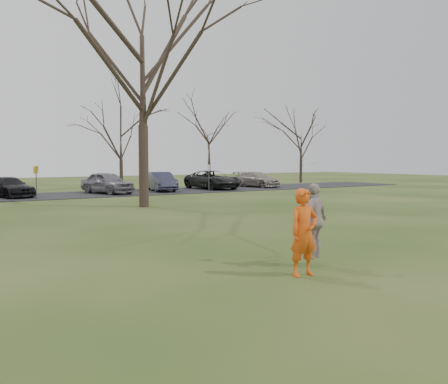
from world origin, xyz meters
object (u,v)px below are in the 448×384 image
at_px(car_5, 161,181).
at_px(car_6, 212,180).
at_px(big_tree, 142,70).
at_px(player_defender, 304,232).
at_px(car_3, 9,187).
at_px(catching_play, 314,221).
at_px(car_7, 257,179).
at_px(car_4, 107,183).

height_order(car_5, car_6, car_6).
bearing_deg(big_tree, player_defender, -100.08).
bearing_deg(player_defender, big_tree, 83.67).
xyz_separation_m(player_defender, big_tree, (2.72, 15.32, 6.07)).
height_order(car_3, catching_play, catching_play).
relative_size(car_3, big_tree, 0.32).
height_order(player_defender, car_7, player_defender).
relative_size(car_3, car_5, 1.00).
relative_size(player_defender, car_4, 0.41).
bearing_deg(car_7, car_6, 171.74).
xyz_separation_m(car_3, car_4, (6.41, -0.28, 0.13)).
height_order(car_5, catching_play, catching_play).
bearing_deg(car_4, car_7, -14.33).
distance_m(car_3, car_7, 20.13).
height_order(car_7, big_tree, big_tree).
relative_size(car_6, catching_play, 2.43).
bearing_deg(car_7, car_3, 170.25).
distance_m(player_defender, catching_play, 1.03).
relative_size(car_5, car_7, 0.96).
bearing_deg(car_3, car_5, -18.58).
bearing_deg(car_4, car_5, -11.57).
relative_size(player_defender, car_6, 0.34).
height_order(car_4, big_tree, big_tree).
relative_size(car_7, big_tree, 0.33).
relative_size(car_3, car_6, 0.82).
bearing_deg(car_6, car_4, 178.44).
bearing_deg(big_tree, catching_play, -97.30).
xyz_separation_m(car_7, big_tree, (-15.01, -10.59, 6.30)).
bearing_deg(car_4, car_6, -14.22).
distance_m(car_3, car_5, 10.79).
distance_m(car_6, catching_play, 27.90).
bearing_deg(car_5, car_4, -164.79).
xyz_separation_m(car_5, catching_play, (-7.57, -25.08, 0.29)).
relative_size(car_5, big_tree, 0.32).
xyz_separation_m(car_4, car_5, (4.38, 0.43, -0.05)).
relative_size(car_6, big_tree, 0.39).
height_order(car_4, car_6, car_4).
xyz_separation_m(player_defender, car_6, (13.00, 25.69, -0.14)).
distance_m(car_5, big_tree, 13.34).
xyz_separation_m(car_3, car_7, (20.12, 0.40, 0.02)).
relative_size(car_5, car_6, 0.81).
height_order(car_3, big_tree, big_tree).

